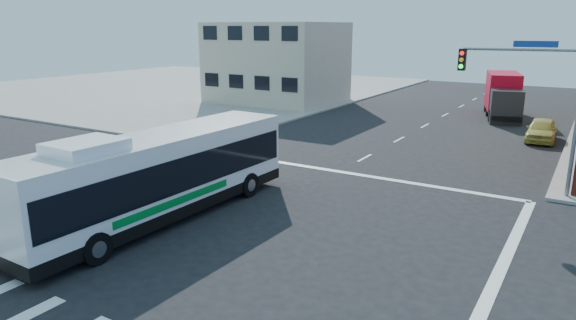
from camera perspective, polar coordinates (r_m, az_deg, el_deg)
The scene contains 7 objects.
ground at distance 20.13m, azimuth -6.28°, elevation -7.64°, with size 120.00×120.00×0.00m, color black.
sidewalk_nw at distance 68.46m, azimuth -11.80°, elevation 8.00°, with size 50.00×50.00×0.15m, color gray.
building_west at distance 53.11m, azimuth -1.23°, elevation 10.73°, with size 12.06×10.06×8.00m.
signal_mast_ne at distance 25.55m, azimuth 25.97°, elevation 7.28°, with size 7.91×1.13×8.07m.
transit_bus at distance 21.11m, azimuth -14.09°, elevation -1.55°, with size 3.14×13.05×3.84m.
box_truck at distance 47.89m, azimuth 22.79°, elevation 6.54°, with size 4.33×8.60×3.72m.
parked_car at distance 39.06m, azimuth 26.35°, elevation 3.03°, with size 1.82×4.53×1.54m, color #C5BD51.
Camera 1 is at (11.50, -14.68, 7.60)m, focal length 32.00 mm.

